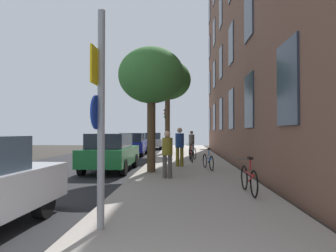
{
  "coord_description": "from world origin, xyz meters",
  "views": [
    {
      "loc": [
        0.83,
        -1.2,
        1.7
      ],
      "look_at": [
        0.11,
        13.15,
        2.0
      ],
      "focal_mm": 31.29,
      "sensor_mm": 36.0,
      "label": 1
    }
  ],
  "objects_px": {
    "traffic_light": "(167,122)",
    "bicycle_1": "(208,161)",
    "bicycle_0": "(249,179)",
    "pedestrian_2": "(192,141)",
    "tree_near": "(151,77)",
    "bicycle_2": "(191,155)",
    "sign_post": "(100,110)",
    "pedestrian_1": "(180,144)",
    "car_3": "(154,141)",
    "tree_far": "(167,81)",
    "car_2": "(133,144)",
    "car_1": "(111,152)",
    "bicycle_3": "(192,152)",
    "pedestrian_0": "(167,151)"
  },
  "relations": [
    {
      "from": "tree_near",
      "to": "tree_far",
      "type": "bearing_deg",
      "value": 89.39
    },
    {
      "from": "tree_near",
      "to": "bicycle_0",
      "type": "xyz_separation_m",
      "value": [
        2.95,
        -3.96,
        -3.42
      ]
    },
    {
      "from": "bicycle_2",
      "to": "car_2",
      "type": "relative_size",
      "value": 0.42
    },
    {
      "from": "pedestrian_0",
      "to": "car_3",
      "type": "bearing_deg",
      "value": 97.11
    },
    {
      "from": "bicycle_2",
      "to": "bicycle_3",
      "type": "relative_size",
      "value": 1.03
    },
    {
      "from": "pedestrian_1",
      "to": "bicycle_2",
      "type": "bearing_deg",
      "value": 74.13
    },
    {
      "from": "bicycle_0",
      "to": "bicycle_1",
      "type": "bearing_deg",
      "value": 97.26
    },
    {
      "from": "tree_near",
      "to": "pedestrian_0",
      "type": "bearing_deg",
      "value": -65.13
    },
    {
      "from": "bicycle_1",
      "to": "car_3",
      "type": "height_order",
      "value": "car_3"
    },
    {
      "from": "bicycle_0",
      "to": "pedestrian_2",
      "type": "relative_size",
      "value": 0.98
    },
    {
      "from": "tree_near",
      "to": "bicycle_2",
      "type": "xyz_separation_m",
      "value": [
        1.69,
        3.95,
        -3.42
      ]
    },
    {
      "from": "sign_post",
      "to": "traffic_light",
      "type": "height_order",
      "value": "sign_post"
    },
    {
      "from": "sign_post",
      "to": "tree_far",
      "type": "bearing_deg",
      "value": 89.26
    },
    {
      "from": "bicycle_2",
      "to": "bicycle_1",
      "type": "bearing_deg",
      "value": -78.16
    },
    {
      "from": "sign_post",
      "to": "pedestrian_2",
      "type": "relative_size",
      "value": 2.16
    },
    {
      "from": "sign_post",
      "to": "pedestrian_2",
      "type": "distance_m",
      "value": 15.0
    },
    {
      "from": "sign_post",
      "to": "car_2",
      "type": "xyz_separation_m",
      "value": [
        -2.22,
        16.09,
        -1.22
      ]
    },
    {
      "from": "tree_near",
      "to": "pedestrian_0",
      "type": "xyz_separation_m",
      "value": [
        0.72,
        -1.55,
        -2.87
      ]
    },
    {
      "from": "traffic_light",
      "to": "bicycle_1",
      "type": "height_order",
      "value": "traffic_light"
    },
    {
      "from": "sign_post",
      "to": "car_1",
      "type": "bearing_deg",
      "value": 102.66
    },
    {
      "from": "car_3",
      "to": "tree_far",
      "type": "bearing_deg",
      "value": -76.33
    },
    {
      "from": "sign_post",
      "to": "tree_far",
      "type": "xyz_separation_m",
      "value": [
        0.22,
        17.13,
        3.51
      ]
    },
    {
      "from": "tree_near",
      "to": "car_3",
      "type": "bearing_deg",
      "value": 95.41
    },
    {
      "from": "car_1",
      "to": "pedestrian_2",
      "type": "bearing_deg",
      "value": 62.5
    },
    {
      "from": "sign_post",
      "to": "car_2",
      "type": "distance_m",
      "value": 16.28
    },
    {
      "from": "traffic_light",
      "to": "pedestrian_2",
      "type": "bearing_deg",
      "value": -63.58
    },
    {
      "from": "bicycle_3",
      "to": "car_3",
      "type": "distance_m",
      "value": 12.26
    },
    {
      "from": "sign_post",
      "to": "traffic_light",
      "type": "bearing_deg",
      "value": 89.67
    },
    {
      "from": "bicycle_1",
      "to": "car_3",
      "type": "relative_size",
      "value": 0.4
    },
    {
      "from": "traffic_light",
      "to": "pedestrian_2",
      "type": "relative_size",
      "value": 2.11
    },
    {
      "from": "tree_far",
      "to": "car_2",
      "type": "distance_m",
      "value": 5.42
    },
    {
      "from": "bicycle_3",
      "to": "pedestrian_0",
      "type": "bearing_deg",
      "value": -98.5
    },
    {
      "from": "traffic_light",
      "to": "pedestrian_2",
      "type": "distance_m",
      "value": 4.4
    },
    {
      "from": "sign_post",
      "to": "tree_near",
      "type": "distance_m",
      "value": 7.11
    },
    {
      "from": "car_1",
      "to": "tree_near",
      "type": "bearing_deg",
      "value": -25.69
    },
    {
      "from": "traffic_light",
      "to": "bicycle_2",
      "type": "xyz_separation_m",
      "value": [
        1.7,
        -7.75,
        -2.03
      ]
    },
    {
      "from": "traffic_light",
      "to": "bicycle_1",
      "type": "distance_m",
      "value": 11.2
    },
    {
      "from": "bicycle_0",
      "to": "bicycle_3",
      "type": "relative_size",
      "value": 1.0
    },
    {
      "from": "sign_post",
      "to": "bicycle_3",
      "type": "bearing_deg",
      "value": 81.33
    },
    {
      "from": "pedestrian_0",
      "to": "pedestrian_1",
      "type": "bearing_deg",
      "value": 83.57
    },
    {
      "from": "bicycle_1",
      "to": "car_2",
      "type": "bearing_deg",
      "value": 119.31
    },
    {
      "from": "traffic_light",
      "to": "tree_far",
      "type": "height_order",
      "value": "tree_far"
    },
    {
      "from": "bicycle_1",
      "to": "bicycle_2",
      "type": "xyz_separation_m",
      "value": [
        -0.63,
        3.01,
        0.02
      ]
    },
    {
      "from": "bicycle_3",
      "to": "car_2",
      "type": "bearing_deg",
      "value": 140.53
    },
    {
      "from": "bicycle_3",
      "to": "pedestrian_0",
      "type": "relative_size",
      "value": 1.01
    },
    {
      "from": "bicycle_1",
      "to": "bicycle_2",
      "type": "bearing_deg",
      "value": 101.84
    },
    {
      "from": "bicycle_2",
      "to": "car_2",
      "type": "distance_m",
      "value": 6.65
    },
    {
      "from": "pedestrian_0",
      "to": "car_2",
      "type": "distance_m",
      "value": 11.21
    },
    {
      "from": "bicycle_2",
      "to": "pedestrian_2",
      "type": "xyz_separation_m",
      "value": [
        0.15,
        4.04,
        0.57
      ]
    },
    {
      "from": "sign_post",
      "to": "tree_near",
      "type": "relative_size",
      "value": 0.72
    }
  ]
}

